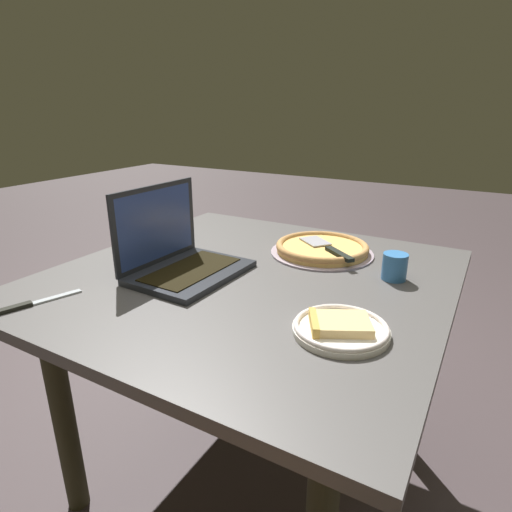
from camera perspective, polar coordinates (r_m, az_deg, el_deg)
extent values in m
plane|color=#43373A|center=(1.67, -0.73, -26.30)|extent=(12.00, 12.00, 0.00)
cube|color=#4E4B4A|center=(1.26, -0.87, -3.10)|extent=(1.12, 1.11, 0.03)
cylinder|color=#363420|center=(1.91, -5.07, -6.82)|extent=(0.06, 0.06, 0.70)
cylinder|color=#363420|center=(1.44, -24.55, -18.71)|extent=(0.06, 0.06, 0.70)
cylinder|color=#363420|center=(1.65, 19.15, -12.65)|extent=(0.06, 0.06, 0.70)
cube|color=#23252B|center=(1.25, -8.69, -2.21)|extent=(0.34, 0.26, 0.02)
cube|color=black|center=(1.25, -8.72, -1.77)|extent=(0.30, 0.16, 0.00)
cube|color=#23252B|center=(1.30, -13.28, 4.13)|extent=(0.33, 0.02, 0.24)
cube|color=navy|center=(1.29, -13.20, 4.12)|extent=(0.30, 0.01, 0.21)
cylinder|color=white|center=(0.96, 11.31, -9.79)|extent=(0.21, 0.21, 0.01)
torus|color=white|center=(0.95, 11.35, -9.27)|extent=(0.21, 0.21, 0.01)
cube|color=#D9B979|center=(0.95, 11.38, -8.90)|extent=(0.14, 0.15, 0.02)
cube|color=gold|center=(0.94, 7.80, -8.93)|extent=(0.10, 0.06, 0.03)
cylinder|color=#AA98A7|center=(1.44, 8.83, 0.44)|extent=(0.34, 0.34, 0.01)
cylinder|color=#E7B55C|center=(1.44, 8.86, 0.93)|extent=(0.30, 0.30, 0.02)
torus|color=tan|center=(1.43, 8.88, 1.31)|extent=(0.31, 0.31, 0.02)
cube|color=#AEACB5|center=(1.47, 7.95, 1.99)|extent=(0.12, 0.13, 0.00)
cube|color=black|center=(1.35, 11.13, 0.26)|extent=(0.10, 0.12, 0.01)
cube|color=silver|center=(1.21, -25.96, -5.22)|extent=(0.15, 0.06, 0.00)
cube|color=black|center=(1.19, -29.89, -6.13)|extent=(0.09, 0.05, 0.01)
cylinder|color=#3775BA|center=(1.27, 18.15, -1.36)|extent=(0.07, 0.07, 0.08)
cylinder|color=#3C3511|center=(1.26, 18.25, -0.45)|extent=(0.06, 0.06, 0.00)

